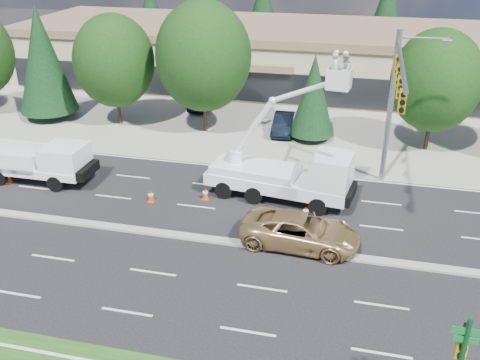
% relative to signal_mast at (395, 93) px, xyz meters
% --- Properties ---
extents(ground, '(140.00, 140.00, 0.00)m').
position_rel_signal_mast_xyz_m(ground, '(-10.03, -7.04, -6.06)').
color(ground, black).
rests_on(ground, ground).
extents(concrete_apron, '(140.00, 22.00, 0.01)m').
position_rel_signal_mast_xyz_m(concrete_apron, '(-10.03, 12.96, -6.05)').
color(concrete_apron, '#9A978C').
rests_on(concrete_apron, ground).
extents(road_median, '(120.00, 0.55, 0.12)m').
position_rel_signal_mast_xyz_m(road_median, '(-10.03, -7.04, -6.00)').
color(road_median, '#9A978C').
rests_on(road_median, ground).
extents(strip_mall, '(50.40, 15.40, 5.50)m').
position_rel_signal_mast_xyz_m(strip_mall, '(-10.03, 22.93, -3.23)').
color(strip_mall, tan).
rests_on(strip_mall, ground).
extents(tree_front_b, '(4.49, 4.49, 8.85)m').
position_rel_signal_mast_xyz_m(tree_front_b, '(-26.03, 7.96, -1.31)').
color(tree_front_b, '#332114').
rests_on(tree_front_b, ground).
extents(tree_front_c, '(6.06, 6.06, 8.41)m').
position_rel_signal_mast_xyz_m(tree_front_c, '(-20.03, 7.96, -1.14)').
color(tree_front_c, '#332114').
rests_on(tree_front_c, ground).
extents(tree_front_d, '(6.91, 6.91, 9.59)m').
position_rel_signal_mast_xyz_m(tree_front_d, '(-13.03, 7.96, -0.44)').
color(tree_front_d, '#332114').
rests_on(tree_front_d, ground).
extents(tree_front_e, '(3.16, 3.16, 6.22)m').
position_rel_signal_mast_xyz_m(tree_front_e, '(-5.03, 7.96, -2.72)').
color(tree_front_e, '#332114').
rests_on(tree_front_e, ground).
extents(tree_front_f, '(5.96, 5.96, 8.26)m').
position_rel_signal_mast_xyz_m(tree_front_f, '(2.97, 7.96, -1.22)').
color(tree_front_f, '#332114').
rests_on(tree_front_f, ground).
extents(tree_back_a, '(4.25, 4.25, 8.37)m').
position_rel_signal_mast_xyz_m(tree_back_a, '(-28.03, 34.96, -1.57)').
color(tree_back_a, '#332114').
rests_on(tree_back_a, ground).
extents(tree_back_b, '(4.81, 4.81, 9.47)m').
position_rel_signal_mast_xyz_m(tree_back_b, '(-14.03, 34.96, -0.97)').
color(tree_back_b, '#332114').
rests_on(tree_back_b, ground).
extents(tree_back_c, '(4.91, 4.91, 9.68)m').
position_rel_signal_mast_xyz_m(tree_back_c, '(-0.03, 34.96, -0.87)').
color(tree_back_c, '#332114').
rests_on(tree_back_c, ground).
extents(signal_mast, '(2.76, 10.16, 9.00)m').
position_rel_signal_mast_xyz_m(signal_mast, '(0.00, 0.00, 0.00)').
color(signal_mast, gray).
rests_on(signal_mast, ground).
extents(street_sign_pole, '(0.90, 0.44, 4.00)m').
position_rel_signal_mast_xyz_m(street_sign_pole, '(1.97, -15.45, -3.61)').
color(street_sign_pole, '#0C341B').
rests_on(street_sign_pole, ground).
extents(utility_pickup, '(6.41, 2.57, 2.46)m').
position_rel_signal_mast_xyz_m(utility_pickup, '(-19.93, -2.84, -5.05)').
color(utility_pickup, white).
rests_on(utility_pickup, ground).
extents(bucket_truck, '(8.69, 3.53, 8.62)m').
position_rel_signal_mast_xyz_m(bucket_truck, '(-4.98, -1.89, -4.16)').
color(bucket_truck, white).
rests_on(bucket_truck, ground).
extents(traffic_cone_a, '(0.40, 0.40, 0.70)m').
position_rel_signal_mast_xyz_m(traffic_cone_a, '(-21.99, -3.52, -5.72)').
color(traffic_cone_a, '#DD3A06').
rests_on(traffic_cone_a, ground).
extents(traffic_cone_b, '(0.40, 0.40, 0.70)m').
position_rel_signal_mast_xyz_m(traffic_cone_b, '(-12.69, -3.84, -5.72)').
color(traffic_cone_b, '#DD3A06').
rests_on(traffic_cone_b, ground).
extents(traffic_cone_c, '(0.40, 0.40, 0.70)m').
position_rel_signal_mast_xyz_m(traffic_cone_c, '(-9.78, -2.87, -5.72)').
color(traffic_cone_c, '#DD3A06').
rests_on(traffic_cone_c, ground).
extents(traffic_cone_d, '(0.40, 0.40, 0.70)m').
position_rel_signal_mast_xyz_m(traffic_cone_d, '(-3.97, -3.72, -5.72)').
color(traffic_cone_d, '#DD3A06').
rests_on(traffic_cone_d, ground).
extents(minivan, '(5.89, 2.98, 1.59)m').
position_rel_signal_mast_xyz_m(minivan, '(-3.91, -6.44, -5.26)').
color(minivan, tan).
rests_on(minivan, ground).
extents(parked_car_west, '(2.75, 4.28, 1.35)m').
position_rel_signal_mast_xyz_m(parked_car_west, '(-14.46, 12.91, -5.38)').
color(parked_car_west, black).
rests_on(parked_car_west, ground).
extents(parked_car_east, '(1.65, 4.30, 1.40)m').
position_rel_signal_mast_xyz_m(parked_car_east, '(-7.20, 8.96, -5.36)').
color(parked_car_east, black).
rests_on(parked_car_east, ground).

